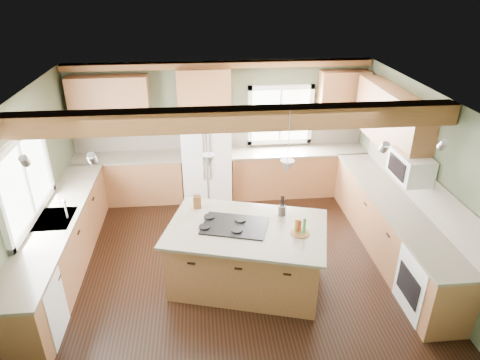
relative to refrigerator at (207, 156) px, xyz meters
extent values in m
plane|color=black|center=(0.30, -2.12, -0.90)|extent=(5.60, 5.60, 0.00)
plane|color=silver|center=(0.30, -2.12, 1.70)|extent=(5.60, 5.60, 0.00)
plane|color=#434C36|center=(0.30, 0.38, 0.40)|extent=(5.60, 0.00, 5.60)
plane|color=#434C36|center=(-2.50, -2.12, 0.40)|extent=(0.00, 5.00, 5.00)
plane|color=#434C36|center=(3.10, -2.12, 0.40)|extent=(0.00, 5.00, 5.00)
cube|color=brown|center=(0.30, -2.56, 1.57)|extent=(5.55, 0.26, 0.26)
cube|color=brown|center=(0.30, 0.28, 1.64)|extent=(5.55, 0.20, 0.10)
cube|color=brown|center=(0.30, 0.36, 0.31)|extent=(5.58, 0.03, 0.58)
cube|color=brown|center=(3.08, -2.07, 0.31)|extent=(0.03, 3.70, 0.58)
cube|color=brown|center=(-1.49, 0.08, -0.46)|extent=(2.02, 0.60, 0.88)
cube|color=#514A3B|center=(-1.49, 0.08, 0.00)|extent=(2.06, 0.64, 0.04)
cube|color=brown|center=(1.79, 0.08, -0.46)|extent=(2.62, 0.60, 0.88)
cube|color=#514A3B|center=(1.79, 0.08, 0.00)|extent=(2.66, 0.64, 0.04)
cube|color=brown|center=(-2.20, -2.07, -0.46)|extent=(0.60, 3.70, 0.88)
cube|color=#514A3B|center=(-2.20, -2.07, 0.00)|extent=(0.64, 3.74, 0.04)
cube|color=brown|center=(2.80, -2.07, -0.46)|extent=(0.60, 3.70, 0.88)
cube|color=#514A3B|center=(2.80, -2.07, 0.00)|extent=(0.64, 3.74, 0.04)
cube|color=brown|center=(-1.69, 0.21, 1.05)|extent=(1.40, 0.35, 0.90)
cube|color=brown|center=(0.00, 0.21, 1.25)|extent=(0.96, 0.35, 0.70)
cube|color=brown|center=(2.92, -1.22, 1.05)|extent=(0.35, 2.20, 0.90)
cube|color=brown|center=(2.60, 0.21, 1.05)|extent=(0.90, 0.35, 0.90)
cube|color=white|center=(-2.48, -2.07, 0.65)|extent=(0.04, 1.60, 1.05)
cube|color=white|center=(1.45, 0.36, 0.65)|extent=(1.10, 0.04, 1.00)
cube|color=#262628|center=(-2.20, -2.07, 0.01)|extent=(0.50, 0.65, 0.03)
cylinder|color=#B2B2B7|center=(-2.02, -2.07, 0.15)|extent=(0.02, 0.02, 0.28)
cube|color=white|center=(-2.19, -3.37, -0.47)|extent=(0.60, 0.60, 0.84)
cube|color=white|center=(2.79, -3.37, -0.47)|extent=(0.60, 0.72, 0.84)
cube|color=white|center=(2.88, -2.17, 0.65)|extent=(0.40, 0.70, 0.38)
cone|color=#B2B2B7|center=(0.00, -2.42, 0.98)|extent=(0.18, 0.18, 0.16)
cone|color=#B2B2B7|center=(0.96, -2.70, 0.98)|extent=(0.18, 0.18, 0.16)
cube|color=white|center=(0.00, 0.00, 0.00)|extent=(0.90, 0.74, 1.80)
cube|color=brown|center=(0.48, -2.56, -0.46)|extent=(2.27, 1.74, 0.88)
cube|color=#514A3B|center=(0.48, -2.56, 0.00)|extent=(2.44, 1.90, 0.04)
cube|color=black|center=(0.32, -2.52, 0.03)|extent=(1.00, 0.80, 0.02)
cube|color=brown|center=(-0.19, -1.96, 0.12)|extent=(0.12, 0.09, 0.19)
cylinder|color=#372F2C|center=(1.02, -2.28, 0.09)|extent=(0.11, 0.11, 0.14)
camera|label=1|loc=(-0.09, -7.46, 3.20)|focal=32.00mm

